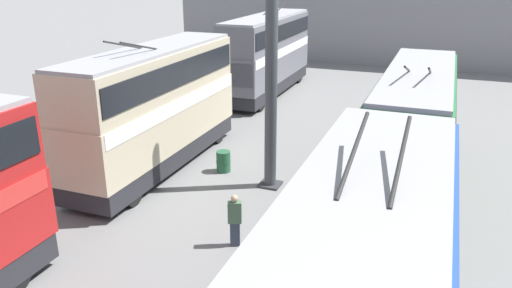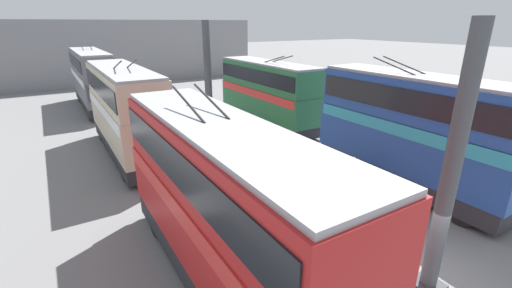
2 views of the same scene
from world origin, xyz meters
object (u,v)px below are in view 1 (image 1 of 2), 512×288
object	(u,v)px
bus_right_far	(267,50)
person_aisle_midway	(235,219)
bus_left_far	(414,128)
bus_right_mid	(155,102)
oil_drum	(223,161)

from	to	relation	value
bus_right_far	person_aisle_midway	bearing A→B (deg)	-163.14
bus_left_far	bus_right_mid	xyz separation A→B (m)	(-0.84, 10.30, 0.20)
oil_drum	bus_left_far	bearing A→B (deg)	-87.57
bus_right_far	oil_drum	bearing A→B (deg)	-167.97
bus_left_far	bus_right_mid	bearing A→B (deg)	94.69
person_aisle_midway	oil_drum	world-z (taller)	person_aisle_midway
bus_right_mid	oil_drum	size ratio (longest dim) A/B	11.47
bus_right_mid	bus_left_far	bearing A→B (deg)	-85.31
bus_left_far	oil_drum	size ratio (longest dim) A/B	11.24
bus_right_far	person_aisle_midway	size ratio (longest dim) A/B	6.41
oil_drum	person_aisle_midway	bearing A→B (deg)	-152.05
bus_left_far	bus_right_far	size ratio (longest dim) A/B	0.91
bus_right_mid	person_aisle_midway	world-z (taller)	bus_right_mid
bus_left_far	oil_drum	bearing A→B (deg)	92.43
bus_left_far	oil_drum	distance (m)	7.81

